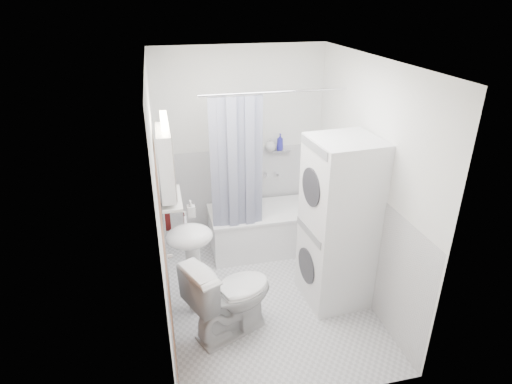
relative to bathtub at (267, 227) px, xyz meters
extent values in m
plane|color=silver|center=(-0.23, -0.92, -0.29)|extent=(2.60, 2.60, 0.00)
plane|color=white|center=(-0.23, 0.38, 0.91)|extent=(2.00, 0.00, 2.00)
plane|color=white|center=(-0.23, -2.22, 0.91)|extent=(2.00, 0.00, 2.00)
plane|color=white|center=(-1.23, -0.92, 0.91)|extent=(0.00, 2.60, 2.60)
plane|color=white|center=(0.77, -0.92, 0.91)|extent=(0.00, 2.60, 2.60)
plane|color=white|center=(-0.23, -0.92, 2.11)|extent=(2.60, 2.60, 0.00)
plane|color=white|center=(-0.23, 0.37, 0.31)|extent=(1.98, 0.00, 1.98)
plane|color=white|center=(-1.22, -0.92, 0.31)|extent=(0.00, 2.58, 2.58)
plane|color=white|center=(0.75, -0.92, 0.31)|extent=(0.00, 2.58, 2.58)
plane|color=brown|center=(-1.21, -1.80, 0.71)|extent=(0.00, 2.00, 2.00)
cylinder|color=silver|center=(-1.18, -1.47, 0.71)|extent=(0.04, 0.04, 0.04)
cube|color=white|center=(0.00, 0.00, -0.04)|extent=(1.37, 0.64, 0.50)
cube|color=white|center=(0.00, 0.00, 0.22)|extent=(1.39, 0.66, 0.03)
cube|color=silver|center=(0.00, 0.00, 0.11)|extent=(1.19, 0.46, 0.20)
cylinder|color=silver|center=(0.20, 0.33, 0.56)|extent=(0.04, 0.12, 0.04)
cylinder|color=silver|center=(0.00, -0.27, 1.71)|extent=(1.57, 0.02, 0.02)
cube|color=#151E4C|center=(-0.63, -0.27, 0.96)|extent=(0.10, 0.02, 1.45)
cube|color=#151E4C|center=(-0.54, -0.27, 0.96)|extent=(0.10, 0.02, 1.45)
cube|color=#151E4C|center=(-0.45, -0.27, 0.96)|extent=(0.10, 0.02, 1.45)
cube|color=#151E4C|center=(-0.36, -0.27, 0.96)|extent=(0.10, 0.02, 1.45)
cube|color=#151E4C|center=(-0.27, -0.27, 0.96)|extent=(0.10, 0.02, 1.45)
cube|color=#151E4C|center=(-0.18, -0.27, 0.96)|extent=(0.10, 0.02, 1.45)
ellipsoid|color=white|center=(-0.99, -0.95, 0.56)|extent=(0.44, 0.37, 0.20)
cylinder|color=white|center=(-0.97, -0.95, 0.08)|extent=(0.14, 0.14, 0.75)
cylinder|color=silver|center=(-1.01, -0.81, 0.68)|extent=(0.03, 0.03, 0.14)
cylinder|color=silver|center=(-1.01, -0.85, 0.74)|extent=(0.02, 0.10, 0.02)
cube|color=white|center=(-1.14, -0.82, 1.26)|extent=(0.12, 0.50, 0.60)
cube|color=white|center=(-1.08, -0.82, 1.26)|extent=(0.01, 0.47, 0.57)
cube|color=#FFEABF|center=(-1.12, -0.82, 1.64)|extent=(0.06, 0.45, 0.06)
cube|color=silver|center=(-1.12, -0.82, 0.91)|extent=(0.18, 0.54, 0.02)
cube|color=silver|center=(0.25, 0.32, 0.86)|extent=(0.22, 0.06, 0.02)
cube|color=#5B1914|center=(-1.17, -0.57, 0.98)|extent=(0.05, 0.38, 0.89)
cube|color=#5B1914|center=(-1.14, -0.57, 1.39)|extent=(0.03, 0.33, 0.08)
cylinder|color=silver|center=(-1.18, -0.57, 1.43)|extent=(0.02, 0.04, 0.02)
cube|color=white|center=(0.45, -1.06, 0.14)|extent=(0.66, 0.66, 0.86)
cylinder|color=#2D2D33|center=(0.14, -1.06, 0.13)|extent=(0.05, 0.37, 0.37)
cube|color=gray|center=(0.14, -1.06, 0.52)|extent=(0.05, 0.55, 0.08)
cube|color=white|center=(0.45, -1.06, 1.00)|extent=(0.66, 0.66, 0.86)
cylinder|color=#2D2D33|center=(0.14, -1.06, 1.00)|extent=(0.05, 0.37, 0.37)
cube|color=gray|center=(0.14, -1.06, 1.38)|extent=(0.05, 0.55, 0.08)
imported|color=white|center=(-0.68, -1.33, 0.11)|extent=(0.94, 0.76, 0.81)
imported|color=gray|center=(-0.94, -0.67, 0.66)|extent=(0.08, 0.17, 0.08)
imported|color=gray|center=(-1.12, -0.97, 0.96)|extent=(0.07, 0.18, 0.07)
imported|color=gray|center=(-1.12, -0.70, 0.97)|extent=(0.10, 0.09, 0.10)
imported|color=gray|center=(0.12, 0.32, 0.93)|extent=(0.13, 0.17, 0.13)
imported|color=#28269A|center=(0.24, 0.32, 0.91)|extent=(0.08, 0.21, 0.08)
camera|label=1|loc=(-1.16, -4.42, 2.62)|focal=30.00mm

